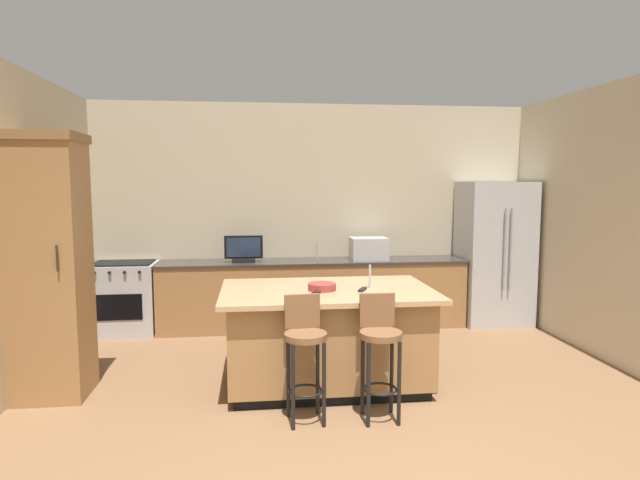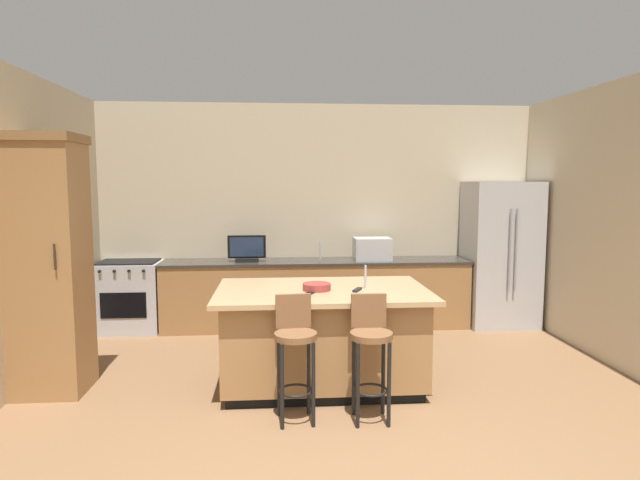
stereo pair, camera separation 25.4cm
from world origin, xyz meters
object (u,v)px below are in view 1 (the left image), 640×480
Objects in this scene: fruit_bowl at (322,287)px; cabinet_tower at (47,262)px; bar_stool_right at (380,345)px; range_oven at (124,298)px; microwave at (369,249)px; tv_monitor at (244,250)px; cell_phone at (316,293)px; tv_remote at (362,289)px; bar_stool_left at (305,346)px; kitchen_island at (327,336)px; refrigerator at (494,253)px.

cabinet_tower is at bearing 177.93° from fruit_bowl.
range_oven is at bearing 133.42° from bar_stool_right.
microwave is 0.98× the size of tv_monitor.
tv_remote is (0.44, 0.08, 0.01)m from cell_phone.
bar_stool_left is at bearing -111.57° from microwave.
microwave is at bearing 1.80° from tv_monitor.
bar_stool_left is 3.90× the size of fruit_bowl.
tv_monitor is 0.48× the size of bar_stool_left.
bar_stool_left is at bearing -107.32° from tv_remote.
cell_phone is (2.20, -2.25, 0.47)m from range_oven.
kitchen_island is 11.58× the size of tv_remote.
bar_stool_right reaches higher than kitchen_island.
kitchen_island is at bearing -112.02° from microwave.
tv_remote is (0.37, -0.06, -0.02)m from fruit_bowl.
range_oven is 3.52× the size of fruit_bowl.
bar_stool_left reaches higher than cell_phone.
cell_phone is (-0.95, -2.25, -0.11)m from microwave.
cabinet_tower reaches higher than tv_monitor.
refrigerator is at bearing -1.85° from microwave.
tv_monitor reaches higher than fruit_bowl.
bar_stool_right is 0.80m from cell_phone.
range_oven is at bearing 120.86° from bar_stool_left.
tv_monitor is (1.51, -0.05, 0.60)m from range_oven.
range_oven is (-2.32, 2.05, -0.02)m from kitchen_island.
bar_stool_left is at bearing -135.85° from refrigerator.
tv_monitor is (-1.64, -0.05, 0.01)m from microwave.
cell_phone reaches higher than kitchen_island.
bar_stool_left is (2.20, -0.78, -0.60)m from cabinet_tower.
kitchen_island is at bearing -141.95° from refrigerator.
bar_stool_right reaches higher than fruit_bowl.
refrigerator is at bearing 38.05° from kitchen_island.
microwave is 0.48× the size of bar_stool_left.
refrigerator reaches higher than tv_monitor.
bar_stool_left is 0.60m from bar_stool_right.
refrigerator is 5.41m from cabinet_tower.
tv_monitor is (-3.37, 0.00, 0.09)m from refrigerator.
refrigerator is at bearing 21.41° from cabinet_tower.
range_oven is 0.90× the size of bar_stool_right.
kitchen_island is 2.16× the size of range_oven.
fruit_bowl is (2.42, -0.09, -0.26)m from cabinet_tower.
bar_stool_right is (1.14, -2.79, -0.44)m from tv_monitor.
range_oven is at bearing 178.08° from tv_monitor.
bar_stool_left reaches higher than fruit_bowl.
tv_remote reaches higher than range_oven.
tv_monitor is 2.31m from cell_phone.
microwave is at bearing 0.02° from range_oven.
bar_stool_left is (0.53, -2.75, -0.44)m from tv_monitor.
bar_stool_left is (-1.11, -2.80, -0.43)m from microwave.
microwave is at bearing 63.20° from bar_stool_left.
microwave is 2.30m from fruit_bowl.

